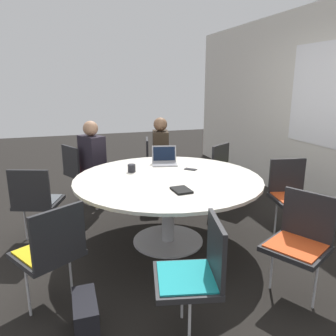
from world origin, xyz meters
The scene contains 17 objects.
ground_plane centered at (0.00, 0.00, 0.00)m, with size 16.00×16.00×0.00m, color black.
conference_table centered at (0.00, 0.00, 0.63)m, with size 1.96×1.96×0.74m.
chair_0 centered at (-1.67, 0.33, 0.52)m, with size 0.53×0.51×0.86m.
chair_1 centered at (-1.48, -0.83, 0.52)m, with size 0.58×0.57×0.86m.
chair_2 centered at (-0.40, -1.34, 0.52)m, with size 0.54×0.55×0.86m.
chair_3 centered at (0.78, -1.17, 0.52)m, with size 0.59×0.59×0.86m.
chair_4 centered at (1.38, -0.25, 0.52)m, with size 0.52×0.51×0.86m.
chair_5 centered at (1.21, 0.72, 0.52)m, with size 0.59×0.58×0.86m.
chair_6 centered at (0.23, 1.38, 0.52)m, with size 0.50×0.52×0.86m.
chair_7 centered at (-0.81, 1.14, 0.52)m, with size 0.59×0.60×0.86m.
person_0 centered at (-1.42, 0.36, 0.71)m, with size 0.40×0.32×1.21m.
person_1 centered at (-1.31, -0.65, 0.71)m, with size 0.42×0.36×1.21m.
laptop centered at (-0.56, 0.13, 0.79)m, with size 0.30×0.34×0.21m.
spiral_notebook centered at (0.47, -0.02, 0.75)m, with size 0.22×0.16×0.02m.
coffee_cup centered at (-0.32, -0.32, 0.78)m, with size 0.09×0.09×0.09m.
cell_phone centered at (-0.21, 0.34, 0.74)m, with size 0.15×0.15×0.01m.
handbag centered at (1.15, -0.97, 0.14)m, with size 0.36×0.16×0.28m.
Camera 1 is at (3.14, -1.01, 1.72)m, focal length 35.00 mm.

